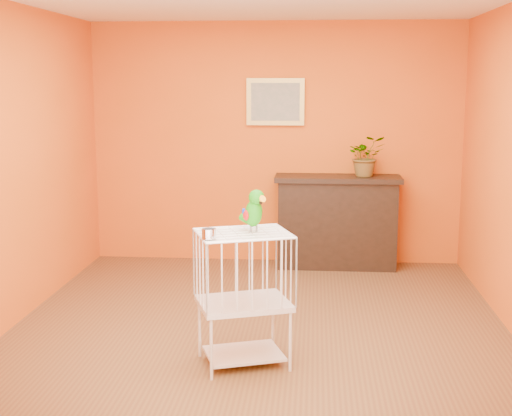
{
  "coord_description": "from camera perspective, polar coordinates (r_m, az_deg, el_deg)",
  "views": [
    {
      "loc": [
        0.43,
        -5.47,
        1.97
      ],
      "look_at": [
        0.04,
        -0.75,
        1.12
      ],
      "focal_mm": 50.0,
      "sensor_mm": 36.0,
      "label": 1
    }
  ],
  "objects": [
    {
      "name": "parrot",
      "position": [
        4.87,
        -0.18,
        -0.17
      ],
      "size": [
        0.22,
        0.24,
        0.3
      ],
      "rotation": [
        0.0,
        0.0,
        0.69
      ],
      "color": "#59544C",
      "rests_on": "birdcage"
    },
    {
      "name": "ground",
      "position": [
        5.83,
        0.24,
        -9.62
      ],
      "size": [
        4.5,
        4.5,
        0.0
      ],
      "primitive_type": "plane",
      "color": "brown",
      "rests_on": "ground"
    },
    {
      "name": "feed_cup",
      "position": [
        4.68,
        -3.79,
        -2.06
      ],
      "size": [
        0.09,
        0.09,
        0.07
      ],
      "primitive_type": "cylinder",
      "color": "silver",
      "rests_on": "birdcage"
    },
    {
      "name": "potted_plant",
      "position": [
        7.61,
        8.76,
        3.81
      ],
      "size": [
        0.46,
        0.49,
        0.33
      ],
      "primitive_type": "imported",
      "rotation": [
        0.0,
        0.0,
        0.19
      ],
      "color": "#26722D",
      "rests_on": "console_cabinet"
    },
    {
      "name": "birdcage",
      "position": [
        4.99,
        -1.0,
        -7.11
      ],
      "size": [
        0.74,
        0.65,
        0.95
      ],
      "rotation": [
        0.0,
        0.0,
        0.35
      ],
      "color": "silver",
      "rests_on": "ground"
    },
    {
      "name": "framed_picture",
      "position": [
        7.7,
        1.56,
        8.49
      ],
      "size": [
        0.62,
        0.04,
        0.5
      ],
      "color": "#B99742",
      "rests_on": "room_shell"
    },
    {
      "name": "room_shell",
      "position": [
        5.5,
        0.25,
        6.1
      ],
      "size": [
        4.5,
        4.5,
        4.5
      ],
      "color": "#DD5A14",
      "rests_on": "ground"
    },
    {
      "name": "console_cabinet",
      "position": [
        7.64,
        6.48,
        -1.09
      ],
      "size": [
        1.32,
        0.48,
        0.98
      ],
      "color": "black",
      "rests_on": "ground"
    }
  ]
}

